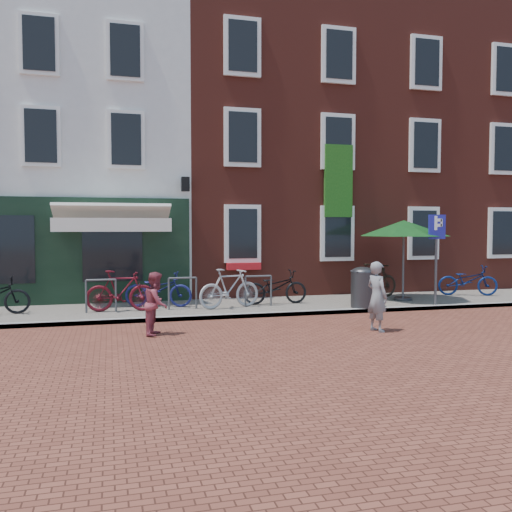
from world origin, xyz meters
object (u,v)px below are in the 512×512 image
object	(u,v)px
boy	(156,303)
bicycle_5	(374,281)
litter_bin	(363,285)
parking_sign	(436,243)
parasol	(404,225)
woman	(377,296)
bicycle_6	(468,280)
bicycle_2	(159,289)
bicycle_1	(121,291)
bicycle_3	(229,288)
bicycle_4	(275,287)

from	to	relation	value
boy	bicycle_5	bearing A→B (deg)	-44.62
litter_bin	parking_sign	xyz separation A→B (m)	(2.12, -0.06, 1.09)
parasol	woman	size ratio (longest dim) A/B	1.75
boy	bicycle_5	distance (m)	7.48
parasol	bicycle_6	distance (m)	3.03
litter_bin	bicycle_2	distance (m)	5.34
litter_bin	parking_sign	size ratio (longest dim) A/B	0.46
parasol	bicycle_6	world-z (taller)	parasol
bicycle_1	bicycle_6	distance (m)	10.34
woman	bicycle_6	size ratio (longest dim) A/B	0.84
woman	bicycle_5	world-z (taller)	woman
litter_bin	parasol	bearing A→B (deg)	29.71
bicycle_5	bicycle_3	bearing A→B (deg)	88.33
litter_bin	woman	distance (m)	2.77
bicycle_6	litter_bin	bearing A→B (deg)	130.62
litter_bin	bicycle_1	bearing A→B (deg)	171.45
woman	parking_sign	bearing A→B (deg)	-66.13
litter_bin	boy	bearing A→B (deg)	-161.97
litter_bin	parking_sign	bearing A→B (deg)	-1.63
parking_sign	boy	bearing A→B (deg)	-167.25
parking_sign	bicycle_5	world-z (taller)	parking_sign
bicycle_4	bicycle_5	xyz separation A→B (m)	(3.19, 0.49, 0.05)
parking_sign	bicycle_6	bearing A→B (deg)	35.70
parking_sign	bicycle_5	xyz separation A→B (m)	(-0.95, 1.74, -1.16)
bicycle_5	bicycle_6	bearing A→B (deg)	-106.87
parasol	boy	distance (m)	7.89
parasol	bicycle_2	world-z (taller)	parasol
bicycle_4	bicycle_6	world-z (taller)	same
litter_bin	bicycle_5	bearing A→B (deg)	54.92
parking_sign	boy	distance (m)	7.85
parking_sign	bicycle_4	distance (m)	4.49
litter_bin	bicycle_1	world-z (taller)	litter_bin
bicycle_5	bicycle_6	distance (m)	3.06
bicycle_2	bicycle_3	size ratio (longest dim) A/B	1.03
bicycle_4	bicycle_1	bearing A→B (deg)	94.40
woman	bicycle_2	bearing A→B (deg)	30.08
parasol	bicycle_3	world-z (taller)	parasol
litter_bin	bicycle_1	size ratio (longest dim) A/B	0.66
bicycle_6	parasol	bearing A→B (deg)	122.03
litter_bin	bicycle_2	bearing A→B (deg)	164.13
bicycle_4	boy	bearing A→B (deg)	131.32
bicycle_2	bicycle_3	bearing A→B (deg)	-94.62
woman	boy	bearing A→B (deg)	63.84
litter_bin	bicycle_6	xyz separation A→B (m)	(4.23, 1.45, -0.12)
bicycle_2	bicycle_6	xyz separation A→B (m)	(9.36, -0.01, 0.00)
woman	bicycle_5	distance (m)	4.78
bicycle_2	bicycle_5	world-z (taller)	bicycle_5
litter_bin	boy	world-z (taller)	boy
parasol	bicycle_1	distance (m)	8.02
bicycle_3	bicycle_5	world-z (taller)	same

